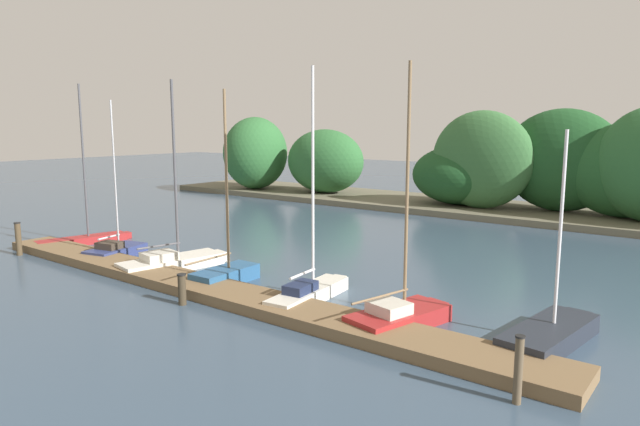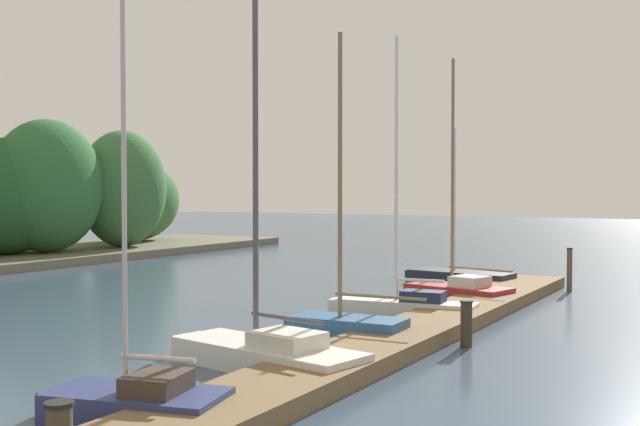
{
  "view_description": "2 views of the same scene",
  "coord_description": "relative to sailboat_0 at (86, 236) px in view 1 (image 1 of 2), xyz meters",
  "views": [
    {
      "loc": [
        14.53,
        -0.25,
        5.74
      ],
      "look_at": [
        3.69,
        13.96,
        2.93
      ],
      "focal_mm": 31.41,
      "sensor_mm": 36.0,
      "label": 1
    },
    {
      "loc": [
        -16.02,
        5.3,
        3.47
      ],
      "look_at": [
        0.83,
        14.77,
        2.87
      ],
      "focal_mm": 44.08,
      "sensor_mm": 36.0,
      "label": 2
    }
  ],
  "objects": [
    {
      "name": "dock_pier",
      "position": [
        10.89,
        -1.95,
        -0.19
      ],
      "size": [
        24.69,
        1.8,
        0.35
      ],
      "color": "brown",
      "rests_on": "ground"
    },
    {
      "name": "far_shore",
      "position": [
        13.07,
        21.38,
        2.54
      ],
      "size": [
        51.66,
        8.6,
        6.84
      ],
      "color": "#66604C",
      "rests_on": "ground"
    },
    {
      "name": "sailboat_0",
      "position": [
        0.0,
        0.0,
        0.0
      ],
      "size": [
        1.78,
        4.5,
        7.67
      ],
      "rotation": [
        0.0,
        0.0,
        1.36
      ],
      "color": "maroon",
      "rests_on": "ground"
    },
    {
      "name": "sailboat_1",
      "position": [
        3.67,
        -0.69,
        -0.04
      ],
      "size": [
        1.86,
        2.99,
        6.8
      ],
      "rotation": [
        0.0,
        0.0,
        1.8
      ],
      "color": "navy",
      "rests_on": "ground"
    },
    {
      "name": "sailboat_2",
      "position": [
        7.43,
        -0.53,
        0.01
      ],
      "size": [
        2.1,
        4.56,
        7.49
      ],
      "rotation": [
        0.0,
        0.0,
        1.38
      ],
      "color": "silver",
      "rests_on": "ground"
    },
    {
      "name": "sailboat_3",
      "position": [
        10.61,
        -0.61,
        0.04
      ],
      "size": [
        1.2,
        3.39,
        7.0
      ],
      "rotation": [
        0.0,
        0.0,
        1.61
      ],
      "color": "#285684",
      "rests_on": "ground"
    },
    {
      "name": "sailboat_4",
      "position": [
        14.36,
        -0.45,
        0.02
      ],
      "size": [
        1.31,
        4.14,
        7.58
      ],
      "rotation": [
        0.0,
        0.0,
        1.68
      ],
      "color": "silver",
      "rests_on": "ground"
    },
    {
      "name": "sailboat_5",
      "position": [
        17.9,
        -0.72,
        0.02
      ],
      "size": [
        2.05,
        3.65,
        7.47
      ],
      "rotation": [
        0.0,
        0.0,
        1.33
      ],
      "color": "maroon",
      "rests_on": "ground"
    },
    {
      "name": "sailboat_6",
      "position": [
        21.72,
        0.61,
        -0.06
      ],
      "size": [
        1.77,
        4.05,
        5.64
      ],
      "rotation": [
        0.0,
        0.0,
        1.44
      ],
      "color": "#232833",
      "rests_on": "ground"
    },
    {
      "name": "mooring_piling_0",
      "position": [
        -0.01,
        -3.19,
        0.38
      ],
      "size": [
        0.28,
        0.28,
        1.49
      ],
      "color": "#4C3D28",
      "rests_on": "ground"
    },
    {
      "name": "mooring_piling_1",
      "position": [
        11.34,
        -3.28,
        0.15
      ],
      "size": [
        0.29,
        0.29,
        1.03
      ],
      "color": "#3D3323",
      "rests_on": "ground"
    },
    {
      "name": "mooring_piling_2",
      "position": [
        22.07,
        -3.25,
        0.38
      ],
      "size": [
        0.21,
        0.21,
        1.49
      ],
      "color": "brown",
      "rests_on": "ground"
    }
  ]
}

